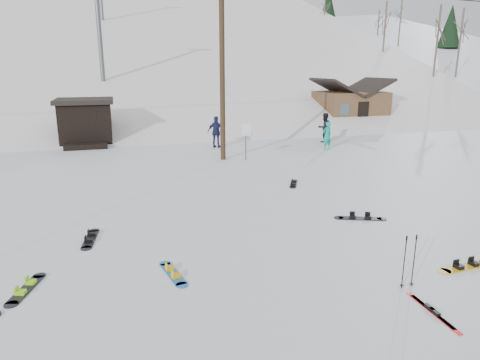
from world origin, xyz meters
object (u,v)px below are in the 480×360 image
object	(u,v)px
utility_pole	(222,66)
hero_snowboard	(173,273)
hero_skis	(432,311)
cabin	(350,107)

from	to	relation	value
utility_pole	hero_snowboard	world-z (taller)	utility_pole
hero_snowboard	hero_skis	world-z (taller)	hero_snowboard
cabin	hero_skis	bearing A→B (deg)	-116.52
hero_snowboard	hero_skis	bearing A→B (deg)	-134.05
cabin	hero_skis	size ratio (longest dim) A/B	3.44
cabin	hero_snowboard	xyz separation A→B (m)	(-17.13, -21.97, -1.46)
utility_pole	cabin	bearing A→B (deg)	37.56
hero_skis	cabin	bearing A→B (deg)	65.08
utility_pole	cabin	xyz separation A→B (m)	(13.00, 10.00, -3.20)
utility_pole	cabin	distance (m)	16.71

